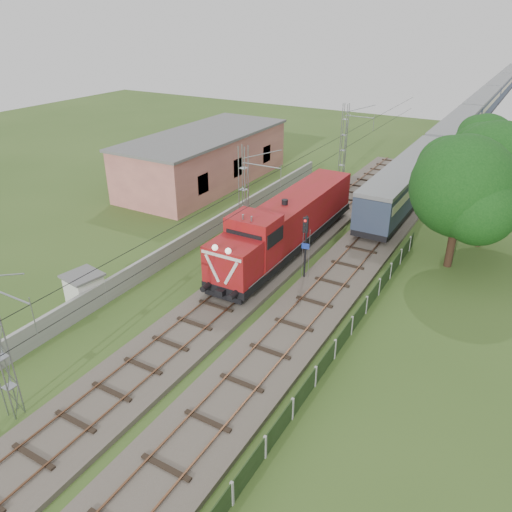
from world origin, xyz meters
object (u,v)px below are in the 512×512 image
Objects in this scene: locomotive at (287,224)px; relay_hut at (85,289)px; coach_rake at (482,104)px; signal_post at (305,238)px.

locomotive is 7.56× the size of relay_hut.
coach_rake reaches higher than relay_hut.
signal_post is at bearing -91.76° from coach_rake.
locomotive is 3.80× the size of signal_post.
coach_rake is 74.41m from relay_hut.
signal_post is 14.25m from relay_hut.
locomotive reaches higher than relay_hut.
coach_rake is 24.05× the size of signal_post.
signal_post is at bearing 42.21° from relay_hut.
coach_rake is (5.00, 60.45, 0.19)m from locomotive.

